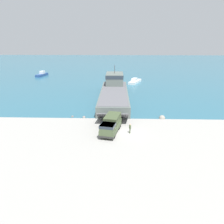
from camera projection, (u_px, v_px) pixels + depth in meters
name	position (u px, v px, depth m)	size (l,w,h in m)	color
ground_plane	(128.00, 133.00, 38.63)	(240.00, 240.00, 0.00)	gray
water_surface	(122.00, 66.00, 130.64)	(240.00, 180.00, 0.01)	#285B70
landing_craft	(114.00, 91.00, 60.32)	(7.45, 32.26, 8.21)	#56605B
military_truck	(111.00, 124.00, 38.41)	(3.87, 7.36, 2.83)	#475638
soldier_on_ramp	(130.00, 128.00, 38.16)	(0.33, 0.48, 1.76)	#475638
moored_boat_a	(135.00, 81.00, 81.58)	(5.48, 8.83, 1.84)	white
moored_boat_b	(42.00, 74.00, 96.29)	(3.57, 7.92, 2.17)	navy
shoreline_rock_a	(84.00, 118.00, 46.03)	(0.70, 0.70, 0.70)	gray
shoreline_rock_b	(73.00, 117.00, 46.43)	(0.58, 0.58, 0.58)	#66605B
shoreline_rock_c	(162.00, 118.00, 45.66)	(1.31, 1.31, 1.31)	gray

